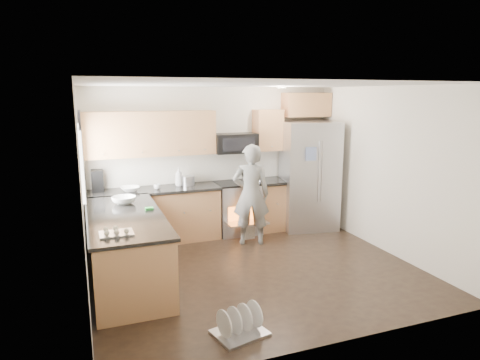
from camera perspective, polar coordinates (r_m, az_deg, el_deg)
name	(u,v)px	position (r m, az deg, el deg)	size (l,w,h in m)	color
ground	(255,269)	(6.28, 2.01, -11.83)	(4.50, 4.50, 0.00)	black
room_shell	(253,154)	(5.83, 1.72, 3.49)	(4.54, 4.04, 2.62)	silver
back_cabinet_run	(185,183)	(7.42, -7.34, -0.46)	(4.45, 0.64, 2.50)	#B67248
peninsula	(126,248)	(5.95, -14.90, -8.78)	(0.96, 2.36, 1.03)	#B67248
stove_range	(237,196)	(7.69, -0.37, -2.15)	(0.76, 0.97, 1.79)	#B7B7BC
refrigerator	(309,176)	(8.01, 9.20, 0.57)	(1.09, 0.91, 1.99)	#B7B7BC
person	(251,195)	(7.08, 1.47, -1.96)	(0.61, 0.40, 1.69)	gray
dish_rack	(240,327)	(4.72, -0.04, -18.97)	(0.60, 0.53, 0.33)	#B7B7BC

